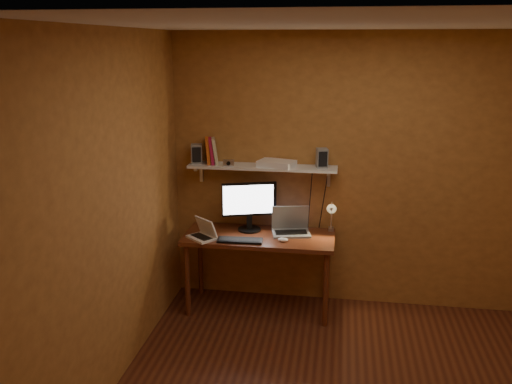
% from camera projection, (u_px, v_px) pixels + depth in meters
% --- Properties ---
extents(room, '(3.44, 3.24, 2.64)m').
position_uv_depth(room, '(353.00, 229.00, 3.57)').
color(room, '#5B2A17').
rests_on(room, ground).
extents(desk, '(1.40, 0.60, 0.75)m').
position_uv_depth(desk, '(259.00, 244.00, 5.08)').
color(desk, maroon).
rests_on(desk, ground).
extents(wall_shelf, '(1.40, 0.25, 0.21)m').
position_uv_depth(wall_shelf, '(262.00, 167.00, 5.08)').
color(wall_shelf, silver).
rests_on(wall_shelf, room).
extents(monitor, '(0.50, 0.28, 0.47)m').
position_uv_depth(monitor, '(249.00, 204.00, 5.13)').
color(monitor, black).
rests_on(monitor, desk).
extents(laptop, '(0.39, 0.32, 0.26)m').
position_uv_depth(laptop, '(291.00, 226.00, 5.11)').
color(laptop, gray).
rests_on(laptop, desk).
extents(netbook, '(0.32, 0.31, 0.19)m').
position_uv_depth(netbook, '(204.00, 233.00, 4.97)').
color(netbook, white).
rests_on(netbook, desk).
extents(keyboard, '(0.41, 0.15, 0.02)m').
position_uv_depth(keyboard, '(240.00, 240.00, 4.90)').
color(keyboard, black).
rests_on(keyboard, desk).
extents(mouse, '(0.10, 0.07, 0.03)m').
position_uv_depth(mouse, '(283.00, 240.00, 4.90)').
color(mouse, white).
rests_on(mouse, desk).
extents(desk_lamp, '(0.09, 0.23, 0.38)m').
position_uv_depth(desk_lamp, '(331.00, 213.00, 5.03)').
color(desk_lamp, silver).
rests_on(desk_lamp, desk).
extents(speaker_left, '(0.12, 0.12, 0.18)m').
position_uv_depth(speaker_left, '(197.00, 154.00, 5.16)').
color(speaker_left, gray).
rests_on(speaker_left, wall_shelf).
extents(speaker_right, '(0.12, 0.12, 0.18)m').
position_uv_depth(speaker_right, '(322.00, 158.00, 4.98)').
color(speaker_right, gray).
rests_on(speaker_right, wall_shelf).
extents(books, '(0.16, 0.18, 0.25)m').
position_uv_depth(books, '(211.00, 151.00, 5.13)').
color(books, '#D35A1B').
rests_on(books, wall_shelf).
extents(shelf_camera, '(0.10, 0.05, 0.06)m').
position_uv_depth(shelf_camera, '(229.00, 163.00, 5.05)').
color(shelf_camera, silver).
rests_on(shelf_camera, wall_shelf).
extents(router, '(0.38, 0.30, 0.05)m').
position_uv_depth(router, '(277.00, 163.00, 5.05)').
color(router, white).
rests_on(router, wall_shelf).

